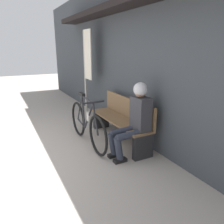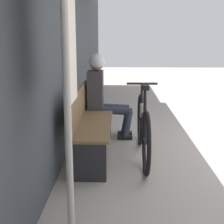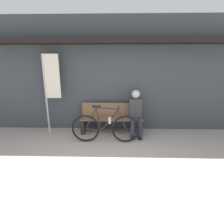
{
  "view_description": "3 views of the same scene",
  "coord_description": "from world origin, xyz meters",
  "px_view_note": "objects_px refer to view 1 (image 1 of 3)",
  "views": [
    {
      "loc": [
        3.52,
        0.36,
        1.77
      ],
      "look_at": [
        0.15,
        2.12,
        0.65
      ],
      "focal_mm": 35.0,
      "sensor_mm": 36.0,
      "label": 1
    },
    {
      "loc": [
        -3.81,
        2.01,
        1.47
      ],
      "look_at": [
        -0.24,
        2.1,
        0.61
      ],
      "focal_mm": 50.0,
      "sensor_mm": 36.0,
      "label": 2
    },
    {
      "loc": [
        0.17,
        -2.39,
        1.94
      ],
      "look_at": [
        0.05,
        2.02,
        0.71
      ],
      "focal_mm": 28.0,
      "sensor_mm": 36.0,
      "label": 3
    }
  ],
  "objects_px": {
    "bicycle": "(87,125)",
    "person_seated": "(135,116)",
    "banner_pole": "(87,63)",
    "park_bench_near": "(121,121)"
  },
  "relations": [
    {
      "from": "bicycle",
      "to": "banner_pole",
      "type": "bearing_deg",
      "value": 157.63
    },
    {
      "from": "bicycle",
      "to": "person_seated",
      "type": "height_order",
      "value": "person_seated"
    },
    {
      "from": "bicycle",
      "to": "park_bench_near",
      "type": "bearing_deg",
      "value": 78.11
    },
    {
      "from": "park_bench_near",
      "to": "banner_pole",
      "type": "bearing_deg",
      "value": -179.27
    },
    {
      "from": "banner_pole",
      "to": "park_bench_near",
      "type": "bearing_deg",
      "value": 0.73
    },
    {
      "from": "park_bench_near",
      "to": "bicycle",
      "type": "height_order",
      "value": "bicycle"
    },
    {
      "from": "bicycle",
      "to": "banner_pole",
      "type": "xyz_separation_m",
      "value": [
        -1.55,
        0.64,
        1.03
      ]
    },
    {
      "from": "bicycle",
      "to": "person_seated",
      "type": "relative_size",
      "value": 1.38
    },
    {
      "from": "bicycle",
      "to": "person_seated",
      "type": "xyz_separation_m",
      "value": [
        0.8,
        0.54,
        0.32
      ]
    },
    {
      "from": "banner_pole",
      "to": "bicycle",
      "type": "bearing_deg",
      "value": -22.37
    }
  ]
}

